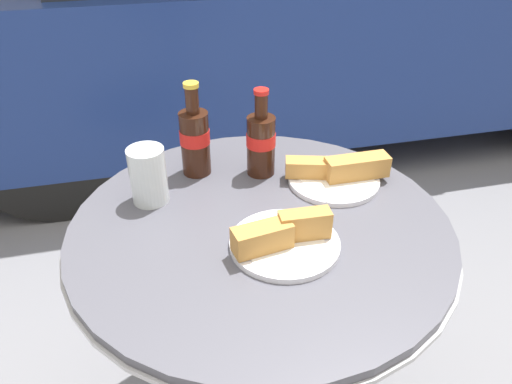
{
  "coord_description": "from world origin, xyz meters",
  "views": [
    {
      "loc": [
        -0.21,
        -0.81,
        1.32
      ],
      "look_at": [
        0.0,
        0.04,
        0.75
      ],
      "focal_mm": 35.0,
      "sensor_mm": 36.0,
      "label": 1
    }
  ],
  "objects_px": {
    "lunch_plate_far": "(337,174)",
    "cola_bottle_right": "(195,139)",
    "drinking_glass": "(148,178)",
    "lunch_plate_near": "(283,238)",
    "bistro_table": "(260,269)",
    "cola_bottle_left": "(261,142)",
    "parked_car": "(296,2)"
  },
  "relations": [
    {
      "from": "cola_bottle_right",
      "to": "parked_car",
      "type": "height_order",
      "value": "parked_car"
    },
    {
      "from": "drinking_glass",
      "to": "lunch_plate_near",
      "type": "relative_size",
      "value": 0.59
    },
    {
      "from": "parked_car",
      "to": "bistro_table",
      "type": "bearing_deg",
      "value": -109.47
    },
    {
      "from": "bistro_table",
      "to": "lunch_plate_near",
      "type": "relative_size",
      "value": 3.74
    },
    {
      "from": "lunch_plate_far",
      "to": "cola_bottle_right",
      "type": "bearing_deg",
      "value": 158.62
    },
    {
      "from": "bistro_table",
      "to": "lunch_plate_far",
      "type": "xyz_separation_m",
      "value": [
        0.21,
        0.11,
        0.15
      ]
    },
    {
      "from": "cola_bottle_right",
      "to": "drinking_glass",
      "type": "bearing_deg",
      "value": -140.06
    },
    {
      "from": "cola_bottle_left",
      "to": "cola_bottle_right",
      "type": "height_order",
      "value": "cola_bottle_right"
    },
    {
      "from": "cola_bottle_right",
      "to": "lunch_plate_far",
      "type": "height_order",
      "value": "cola_bottle_right"
    },
    {
      "from": "lunch_plate_near",
      "to": "parked_car",
      "type": "xyz_separation_m",
      "value": [
        0.67,
        2.05,
        -0.04
      ]
    },
    {
      "from": "cola_bottle_left",
      "to": "parked_car",
      "type": "distance_m",
      "value": 1.88
    },
    {
      "from": "cola_bottle_left",
      "to": "lunch_plate_near",
      "type": "xyz_separation_m",
      "value": [
        -0.03,
        -0.28,
        -0.06
      ]
    },
    {
      "from": "cola_bottle_left",
      "to": "cola_bottle_right",
      "type": "distance_m",
      "value": 0.15
    },
    {
      "from": "cola_bottle_left",
      "to": "drinking_glass",
      "type": "height_order",
      "value": "cola_bottle_left"
    },
    {
      "from": "lunch_plate_far",
      "to": "cola_bottle_left",
      "type": "bearing_deg",
      "value": 153.03
    },
    {
      "from": "lunch_plate_near",
      "to": "lunch_plate_far",
      "type": "distance_m",
      "value": 0.28
    },
    {
      "from": "bistro_table",
      "to": "lunch_plate_near",
      "type": "bearing_deg",
      "value": -75.36
    },
    {
      "from": "drinking_glass",
      "to": "parked_car",
      "type": "distance_m",
      "value": 2.04
    },
    {
      "from": "bistro_table",
      "to": "cola_bottle_right",
      "type": "xyz_separation_m",
      "value": [
        -0.1,
        0.23,
        0.22
      ]
    },
    {
      "from": "bistro_table",
      "to": "lunch_plate_near",
      "type": "xyz_separation_m",
      "value": [
        0.02,
        -0.09,
        0.15
      ]
    },
    {
      "from": "lunch_plate_near",
      "to": "cola_bottle_left",
      "type": "bearing_deg",
      "value": 84.66
    },
    {
      "from": "cola_bottle_left",
      "to": "lunch_plate_far",
      "type": "height_order",
      "value": "cola_bottle_left"
    },
    {
      "from": "drinking_glass",
      "to": "lunch_plate_near",
      "type": "distance_m",
      "value": 0.33
    },
    {
      "from": "lunch_plate_far",
      "to": "parked_car",
      "type": "relative_size",
      "value": 0.05
    },
    {
      "from": "bistro_table",
      "to": "cola_bottle_right",
      "type": "bearing_deg",
      "value": 112.92
    },
    {
      "from": "bistro_table",
      "to": "drinking_glass",
      "type": "bearing_deg",
      "value": 147.41
    },
    {
      "from": "cola_bottle_left",
      "to": "lunch_plate_far",
      "type": "relative_size",
      "value": 0.89
    },
    {
      "from": "bistro_table",
      "to": "lunch_plate_far",
      "type": "height_order",
      "value": "lunch_plate_far"
    },
    {
      "from": "cola_bottle_left",
      "to": "cola_bottle_right",
      "type": "bearing_deg",
      "value": 165.21
    },
    {
      "from": "bistro_table",
      "to": "cola_bottle_left",
      "type": "height_order",
      "value": "cola_bottle_left"
    },
    {
      "from": "bistro_table",
      "to": "parked_car",
      "type": "height_order",
      "value": "parked_car"
    },
    {
      "from": "bistro_table",
      "to": "cola_bottle_left",
      "type": "distance_m",
      "value": 0.29
    }
  ]
}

